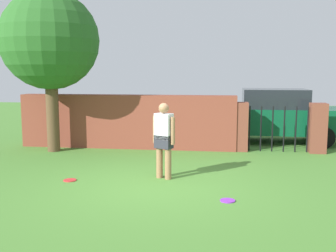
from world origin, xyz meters
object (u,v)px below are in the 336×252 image
(person, at_px, (164,137))
(car, at_px, (274,116))
(tree, at_px, (50,41))
(frisbee_purple, at_px, (228,201))
(frisbee_red, at_px, (70,180))

(person, bearing_deg, car, 84.37)
(car, bearing_deg, tree, 20.68)
(tree, bearing_deg, frisbee_purple, -38.07)
(person, height_order, frisbee_purple, person)
(tree, height_order, person, tree)
(person, distance_m, frisbee_purple, 2.09)
(car, relative_size, frisbee_purple, 15.61)
(frisbee_red, distance_m, frisbee_purple, 3.39)
(tree, distance_m, car, 7.24)
(tree, distance_m, person, 4.89)
(car, relative_size, frisbee_red, 15.61)
(person, distance_m, car, 5.66)
(person, bearing_deg, frisbee_purple, -20.14)
(frisbee_red, bearing_deg, tree, 119.05)
(car, height_order, frisbee_red, car)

